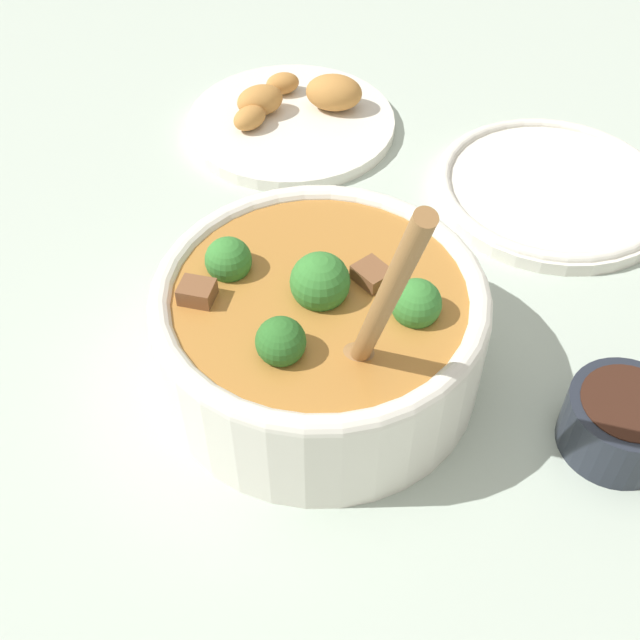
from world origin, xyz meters
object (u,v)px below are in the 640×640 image
(stew_bowl, at_px, (320,325))
(food_plate, at_px, (292,117))
(condiment_bowl, at_px, (622,420))
(empty_plate, at_px, (552,188))

(stew_bowl, height_order, food_plate, stew_bowl)
(stew_bowl, xyz_separation_m, condiment_bowl, (0.21, -0.00, -0.03))
(stew_bowl, distance_m, condiment_bowl, 0.21)
(condiment_bowl, distance_m, empty_plate, 0.27)
(stew_bowl, xyz_separation_m, empty_plate, (0.14, 0.25, -0.04))
(stew_bowl, bearing_deg, empty_plate, 60.39)
(stew_bowl, relative_size, empty_plate, 1.09)
(condiment_bowl, height_order, empty_plate, condiment_bowl)
(food_plate, bearing_deg, condiment_bowl, -43.12)
(condiment_bowl, bearing_deg, food_plate, 136.88)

